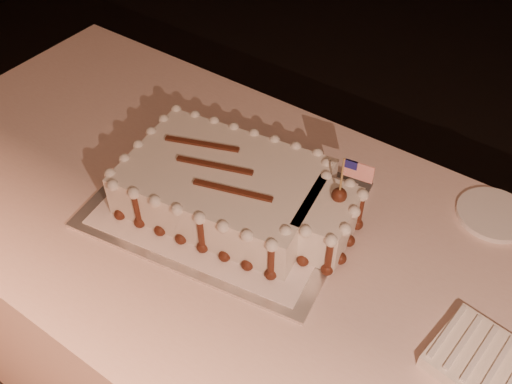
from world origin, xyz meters
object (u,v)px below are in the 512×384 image
Objects in this scene: cake_board at (225,204)px; side_plate at (494,214)px; napkin_stack at (494,370)px; sheet_cake at (236,191)px.

side_plate is (0.47, 0.30, 0.00)m from cake_board.
sheet_cake is at bearing 174.37° from napkin_stack.
cake_board is 0.06m from sheet_cake.
napkin_stack reaches higher than cake_board.
cake_board is 3.46× the size of side_plate.
sheet_cake is (0.03, 0.00, 0.05)m from cake_board.
cake_board is at bearing -147.87° from side_plate.
cake_board is 1.03× the size of sheet_cake.
sheet_cake is 0.53m from side_plate.
cake_board is 2.43× the size of napkin_stack.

